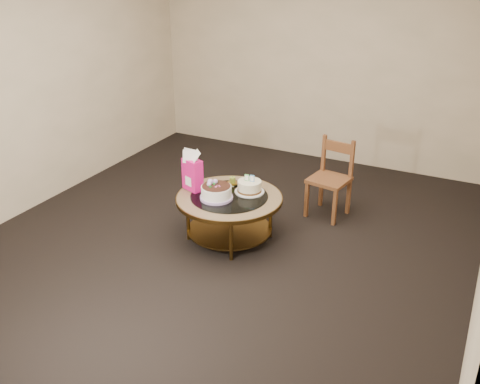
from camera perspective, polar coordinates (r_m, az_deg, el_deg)
The scene contains 8 objects.
ground at distance 5.29m, azimuth -1.12°, elevation -4.90°, with size 5.00×5.00×0.00m, color black.
room_walls at distance 4.71m, azimuth -1.27°, elevation 11.59°, with size 4.52×5.02×2.61m.
coffee_table at distance 5.11m, azimuth -1.15°, elevation -1.22°, with size 1.02×1.02×0.46m.
decorated_cake at distance 5.00m, azimuth -2.55°, elevation -0.08°, with size 0.31×0.31×0.18m.
cream_cake at distance 5.13m, azimuth 1.01°, elevation 0.56°, with size 0.29×0.29×0.18m.
gift_bag at distance 5.15m, azimuth -5.10°, elevation 2.30°, with size 0.23×0.19×0.40m.
pillar_candle at distance 5.30m, azimuth -0.81°, elevation 1.10°, with size 0.12×0.12×0.09m.
dining_chair at distance 5.65m, azimuth 9.65°, elevation 1.50°, with size 0.43×0.43×0.82m.
Camera 1 is at (2.16, -4.05, 2.63)m, focal length 40.00 mm.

